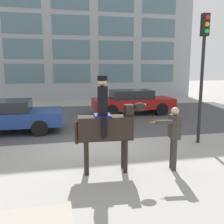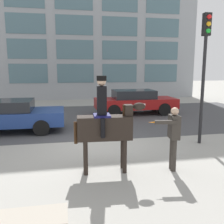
{
  "view_description": "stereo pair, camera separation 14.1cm",
  "coord_description": "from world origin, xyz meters",
  "px_view_note": "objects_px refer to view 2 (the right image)",
  "views": [
    {
      "loc": [
        -1.13,
        -8.21,
        2.61
      ],
      "look_at": [
        0.34,
        -1.36,
        1.38
      ],
      "focal_mm": 40.0,
      "sensor_mm": 36.0,
      "label": 1
    },
    {
      "loc": [
        -0.99,
        -8.24,
        2.61
      ],
      "look_at": [
        0.34,
        -1.36,
        1.38
      ],
      "focal_mm": 40.0,
      "sensor_mm": 36.0,
      "label": 2
    }
  ],
  "objects_px": {
    "pedestrian_bystander": "(173,134)",
    "street_car_near_lane": "(6,115)",
    "traffic_light": "(205,59)",
    "street_car_far_lane": "(135,101)",
    "mounted_horse_lead": "(106,124)"
  },
  "relations": [
    {
      "from": "traffic_light",
      "to": "street_car_far_lane",
      "type": "bearing_deg",
      "value": 96.41
    },
    {
      "from": "street_car_far_lane",
      "to": "pedestrian_bystander",
      "type": "bearing_deg",
      "value": -99.18
    },
    {
      "from": "pedestrian_bystander",
      "to": "street_car_near_lane",
      "type": "xyz_separation_m",
      "value": [
        -5.07,
        4.98,
        -0.26
      ]
    },
    {
      "from": "pedestrian_bystander",
      "to": "traffic_light",
      "type": "bearing_deg",
      "value": -126.61
    },
    {
      "from": "pedestrian_bystander",
      "to": "mounted_horse_lead",
      "type": "bearing_deg",
      "value": -0.38
    },
    {
      "from": "mounted_horse_lead",
      "to": "street_car_near_lane",
      "type": "xyz_separation_m",
      "value": [
        -3.37,
        4.74,
        -0.53
      ]
    },
    {
      "from": "street_car_near_lane",
      "to": "street_car_far_lane",
      "type": "bearing_deg",
      "value": 24.95
    },
    {
      "from": "pedestrian_bystander",
      "to": "street_car_near_lane",
      "type": "height_order",
      "value": "pedestrian_bystander"
    },
    {
      "from": "mounted_horse_lead",
      "to": "pedestrian_bystander",
      "type": "distance_m",
      "value": 1.74
    },
    {
      "from": "mounted_horse_lead",
      "to": "street_car_far_lane",
      "type": "height_order",
      "value": "mounted_horse_lead"
    },
    {
      "from": "mounted_horse_lead",
      "to": "pedestrian_bystander",
      "type": "height_order",
      "value": "mounted_horse_lead"
    },
    {
      "from": "pedestrian_bystander",
      "to": "traffic_light",
      "type": "height_order",
      "value": "traffic_light"
    },
    {
      "from": "pedestrian_bystander",
      "to": "traffic_light",
      "type": "distance_m",
      "value": 3.41
    },
    {
      "from": "traffic_light",
      "to": "pedestrian_bystander",
      "type": "bearing_deg",
      "value": -134.11
    },
    {
      "from": "mounted_horse_lead",
      "to": "traffic_light",
      "type": "height_order",
      "value": "traffic_light"
    }
  ]
}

